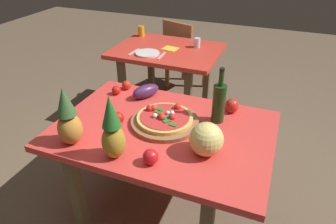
{
  "coord_description": "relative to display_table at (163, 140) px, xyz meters",
  "views": [
    {
      "loc": [
        0.56,
        -1.33,
        1.73
      ],
      "look_at": [
        -0.01,
        0.1,
        0.78
      ],
      "focal_mm": 32.26,
      "sensor_mm": 36.0,
      "label": 1
    }
  ],
  "objects": [
    {
      "name": "pineapple_left",
      "position": [
        -0.4,
        -0.31,
        0.24
      ],
      "size": [
        0.13,
        0.13,
        0.33
      ],
      "color": "#C48432",
      "rests_on": "display_table"
    },
    {
      "name": "tomato_near_board",
      "position": [
        -0.27,
        -0.05,
        0.12
      ],
      "size": [
        0.07,
        0.07,
        0.07
      ],
      "primitive_type": "sphere",
      "color": "red",
      "rests_on": "display_table"
    },
    {
      "name": "drinking_glass_water",
      "position": [
        -0.22,
        1.39,
        0.13
      ],
      "size": [
        0.06,
        0.06,
        0.09
      ],
      "primitive_type": "cylinder",
      "color": "silver",
      "rests_on": "background_table"
    },
    {
      "name": "wine_bottle",
      "position": [
        0.27,
        0.19,
        0.22
      ],
      "size": [
        0.08,
        0.08,
        0.34
      ],
      "color": "#1A3815",
      "rests_on": "display_table"
    },
    {
      "name": "dinner_plate",
      "position": [
        -0.59,
        1.05,
        0.1
      ],
      "size": [
        0.22,
        0.22,
        0.02
      ],
      "primitive_type": "cylinder",
      "color": "white",
      "rests_on": "background_table"
    },
    {
      "name": "pizza_board",
      "position": [
        -0.01,
        0.05,
        0.1
      ],
      "size": [
        0.4,
        0.4,
        0.02
      ],
      "primitive_type": "cylinder",
      "color": "#905D39",
      "rests_on": "display_table"
    },
    {
      "name": "display_table",
      "position": [
        0.0,
        0.0,
        0.0
      ],
      "size": [
        1.25,
        0.86,
        0.73
      ],
      "color": "brown",
      "rests_on": "ground_plane"
    },
    {
      "name": "fork_utensil",
      "position": [
        -0.73,
        1.05,
        0.09
      ],
      "size": [
        0.03,
        0.18,
        0.01
      ],
      "primitive_type": "cube",
      "rotation": [
        0.0,
        0.0,
        -0.09
      ],
      "color": "silver",
      "rests_on": "background_table"
    },
    {
      "name": "eggplant",
      "position": [
        -0.25,
        0.3,
        0.13
      ],
      "size": [
        0.18,
        0.22,
        0.09
      ],
      "primitive_type": "ellipsoid",
      "rotation": [
        0.0,
        0.0,
        1.0
      ],
      "color": "#4A234E",
      "rests_on": "display_table"
    },
    {
      "name": "pineapple_right",
      "position": [
        -0.13,
        -0.32,
        0.25
      ],
      "size": [
        0.12,
        0.12,
        0.35
      ],
      "color": "#AB8828",
      "rests_on": "display_table"
    },
    {
      "name": "tomato_by_bottle",
      "position": [
        -0.46,
        0.26,
        0.12
      ],
      "size": [
        0.06,
        0.06,
        0.06
      ],
      "primitive_type": "sphere",
      "color": "red",
      "rests_on": "display_table"
    },
    {
      "name": "dining_chair",
      "position": [
        -0.52,
        1.86,
        -0.16
      ],
      "size": [
        0.51,
        0.51,
        0.85
      ],
      "rotation": [
        0.0,
        0.0,
        2.81
      ],
      "color": "#905D39",
      "rests_on": "ground_plane"
    },
    {
      "name": "knife_utensil",
      "position": [
        -0.45,
        1.05,
        0.09
      ],
      "size": [
        0.02,
        0.18,
        0.01
      ],
      "primitive_type": "cube",
      "rotation": [
        0.0,
        0.0,
        0.03
      ],
      "color": "silver",
      "rests_on": "background_table"
    },
    {
      "name": "bell_pepper",
      "position": [
        0.33,
        0.32,
        0.13
      ],
      "size": [
        0.09,
        0.09,
        0.09
      ],
      "primitive_type": "ellipsoid",
      "color": "red",
      "rests_on": "display_table"
    },
    {
      "name": "tomato_at_corner",
      "position": [
        0.06,
        -0.31,
        0.13
      ],
      "size": [
        0.08,
        0.08,
        0.08
      ],
      "primitive_type": "sphere",
      "color": "red",
      "rests_on": "display_table"
    },
    {
      "name": "melon",
      "position": [
        0.29,
        -0.13,
        0.18
      ],
      "size": [
        0.17,
        0.17,
        0.17
      ],
      "primitive_type": "sphere",
      "color": "#DBD072",
      "rests_on": "display_table"
    },
    {
      "name": "background_table",
      "position": [
        -0.47,
        1.25,
        -0.02
      ],
      "size": [
        1.0,
        0.76,
        0.73
      ],
      "color": "brown",
      "rests_on": "ground_plane"
    },
    {
      "name": "tomato_beside_pepper",
      "position": [
        -0.43,
        0.36,
        0.12
      ],
      "size": [
        0.06,
        0.06,
        0.06
      ],
      "primitive_type": "sphere",
      "color": "red",
      "rests_on": "display_table"
    },
    {
      "name": "napkin_folded",
      "position": [
        -0.44,
        1.25,
        0.09
      ],
      "size": [
        0.16,
        0.14,
        0.01
      ],
      "primitive_type": "cube",
      "rotation": [
        0.0,
        0.0,
        -0.14
      ],
      "color": "yellow",
      "rests_on": "background_table"
    },
    {
      "name": "drinking_glass_juice",
      "position": [
        -0.87,
        1.51,
        0.14
      ],
      "size": [
        0.07,
        0.07,
        0.11
      ],
      "primitive_type": "cylinder",
      "color": "gold",
      "rests_on": "background_table"
    },
    {
      "name": "pizza",
      "position": [
        -0.01,
        0.05,
        0.13
      ],
      "size": [
        0.33,
        0.33,
        0.06
      ],
      "color": "#E4B758",
      "rests_on": "pizza_board"
    },
    {
      "name": "ground_plane",
      "position": [
        0.0,
        0.0,
        -0.64
      ],
      "size": [
        10.0,
        10.0,
        0.0
      ],
      "primitive_type": "plane",
      "color": "brown"
    }
  ]
}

